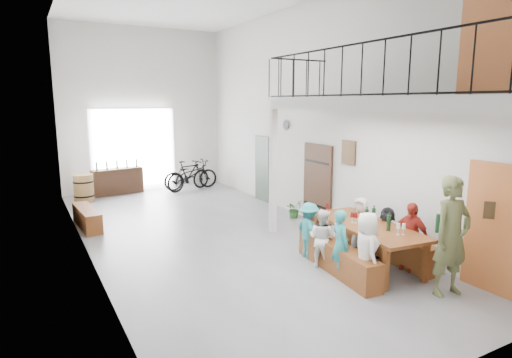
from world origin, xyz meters
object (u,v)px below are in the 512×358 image
tasting_table (367,229)px  oak_barrel (84,189)px  bicycle_near (191,175)px  side_bench (87,218)px  serving_counter (118,181)px  host_standing (452,236)px  bench_inner (337,258)px

tasting_table → oak_barrel: bearing=122.3°
bicycle_near → side_bench: bearing=128.6°
serving_counter → bicycle_near: bicycle_near is taller
tasting_table → bicycle_near: 8.33m
side_bench → serving_counter: 3.89m
serving_counter → host_standing: host_standing is taller
host_standing → serving_counter: bearing=112.0°
tasting_table → side_bench: size_ratio=1.50×
tasting_table → serving_counter: bearing=113.7°
serving_counter → host_standing: bearing=-82.3°
bench_inner → serving_counter: 8.99m
tasting_table → bicycle_near: bicycle_near is taller
tasting_table → serving_counter: serving_counter is taller
bench_inner → bicycle_near: 8.32m
tasting_table → oak_barrel: (-3.96, 7.96, -0.27)m
side_bench → host_standing: size_ratio=0.89×
host_standing → bicycle_near: 9.92m
tasting_table → oak_barrel: 8.90m
oak_barrel → side_bench: bearing=-95.9°
bench_inner → oak_barrel: 8.60m
side_bench → oak_barrel: oak_barrel is taller
bench_inner → oak_barrel: (-3.27, 7.96, 0.18)m
side_bench → tasting_table: bearing=-50.4°
side_bench → host_standing: 8.13m
host_standing → bicycle_near: bearing=99.3°
side_bench → oak_barrel: bearing=84.1°
side_bench → oak_barrel: 2.84m
side_bench → bicycle_near: 5.01m
tasting_table → side_bench: bearing=135.5°
bench_inner → side_bench: bench_inner is taller
bicycle_near → tasting_table: bearing=-178.2°
side_bench → serving_counter: size_ratio=1.05×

